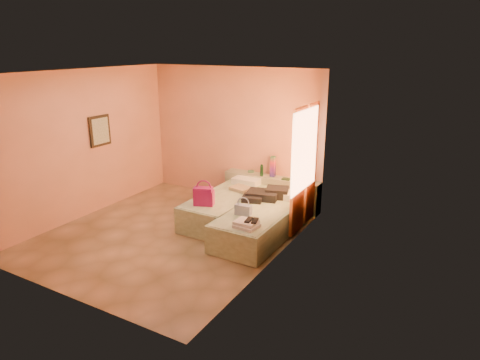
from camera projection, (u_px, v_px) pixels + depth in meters
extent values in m
plane|color=tan|center=(171.00, 234.00, 7.61)|extent=(4.50, 4.50, 0.00)
cube|color=#EBA17D|center=(234.00, 134.00, 9.05)|extent=(4.00, 0.02, 2.80)
cube|color=#EBA17D|center=(84.00, 145.00, 8.12)|extent=(0.02, 4.50, 2.80)
cube|color=#EBA17D|center=(274.00, 175.00, 6.25)|extent=(0.02, 4.50, 2.80)
cube|color=white|center=(162.00, 72.00, 6.76)|extent=(4.00, 4.50, 0.02)
cube|color=beige|center=(305.00, 150.00, 7.26)|extent=(0.02, 1.10, 1.40)
cube|color=#FF863C|center=(298.00, 172.00, 7.27)|extent=(0.05, 0.55, 2.20)
cube|color=#FF863C|center=(311.00, 164.00, 7.76)|extent=(0.05, 0.45, 2.20)
cube|color=black|center=(100.00, 131.00, 8.38)|extent=(0.04, 0.50, 0.60)
cube|color=#D59347|center=(302.00, 140.00, 8.29)|extent=(0.25, 0.04, 0.30)
cube|color=#9BA386|center=(271.00, 192.00, 8.80)|extent=(2.05, 0.30, 0.65)
cube|color=#B7D3AA|center=(227.00, 207.00, 8.16)|extent=(0.91, 2.01, 0.50)
cube|color=#B7D3AA|center=(260.00, 224.00, 7.41)|extent=(0.91, 2.01, 0.50)
cylinder|color=#163D25|center=(262.00, 171.00, 8.70)|extent=(0.08, 0.08, 0.23)
cube|color=#99125D|center=(273.00, 166.00, 8.65)|extent=(0.10, 0.10, 0.42)
cylinder|color=#519566|center=(251.00, 172.00, 8.98)|extent=(0.16, 0.16, 0.03)
cube|color=#264728|center=(286.00, 179.00, 8.49)|extent=(0.17, 0.13, 0.03)
cube|color=white|center=(309.00, 176.00, 8.28)|extent=(0.22, 0.22, 0.26)
cube|color=#99125D|center=(204.00, 196.00, 7.55)|extent=(0.40, 0.31, 0.33)
cube|color=tan|center=(241.00, 189.00, 8.34)|extent=(0.43, 0.37, 0.06)
cube|color=black|center=(265.00, 194.00, 7.85)|extent=(0.76, 0.76, 0.18)
cube|color=#3D5E93|center=(243.00, 210.00, 7.12)|extent=(0.29, 0.14, 0.18)
cube|color=silver|center=(247.00, 224.00, 6.64)|extent=(0.37, 0.33, 0.10)
cube|color=black|center=(252.00, 220.00, 6.64)|extent=(0.20, 0.24, 0.02)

